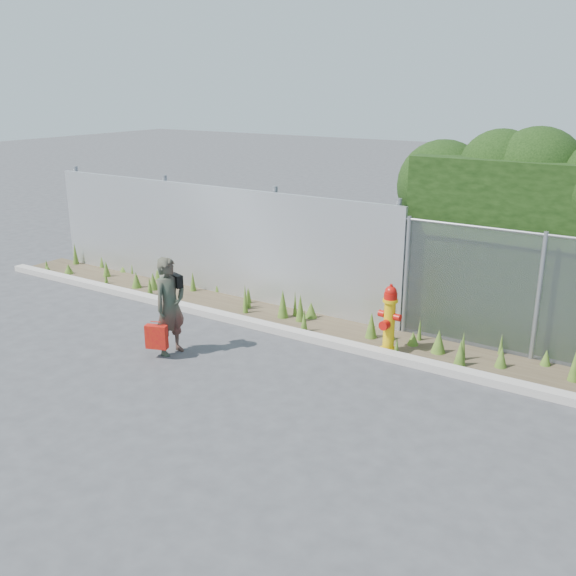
% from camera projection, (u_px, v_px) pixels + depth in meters
% --- Properties ---
extents(ground, '(80.00, 80.00, 0.00)m').
position_uv_depth(ground, '(253.00, 382.00, 9.30)').
color(ground, '#3C3C3E').
rests_on(ground, ground).
extents(curb, '(16.00, 0.22, 0.12)m').
position_uv_depth(curb, '(316.00, 338.00, 10.73)').
color(curb, '#A69E96').
rests_on(curb, ground).
extents(weed_strip, '(16.00, 1.31, 0.55)m').
position_uv_depth(weed_strip, '(327.00, 321.00, 11.32)').
color(weed_strip, '#453827').
rests_on(weed_strip, ground).
extents(corrugated_fence, '(8.50, 0.21, 2.30)m').
position_uv_depth(corrugated_fence, '(210.00, 239.00, 13.05)').
color(corrugated_fence, silver).
rests_on(corrugated_fence, ground).
extents(fire_hydrant, '(0.38, 0.34, 1.14)m').
position_uv_depth(fire_hydrant, '(389.00, 320.00, 10.16)').
color(fire_hydrant, '#E2B10B').
rests_on(fire_hydrant, ground).
extents(woman, '(0.44, 0.61, 1.58)m').
position_uv_depth(woman, '(170.00, 306.00, 10.08)').
color(woman, '#0E5D40').
rests_on(woman, ground).
extents(red_tote_bag, '(0.34, 0.13, 0.45)m').
position_uv_depth(red_tote_bag, '(157.00, 337.00, 9.99)').
color(red_tote_bag, '#A7090F').
extents(black_shoulder_bag, '(0.27, 0.11, 0.20)m').
position_uv_depth(black_shoulder_bag, '(176.00, 281.00, 10.09)').
color(black_shoulder_bag, black).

